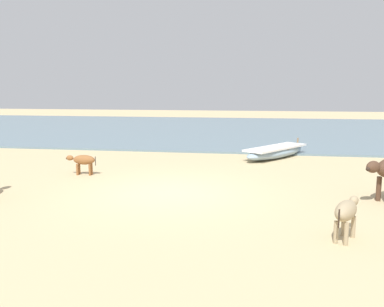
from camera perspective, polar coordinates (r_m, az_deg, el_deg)
name	(u,v)px	position (r m, az deg, el deg)	size (l,w,h in m)	color
ground	(169,193)	(10.53, -3.28, -5.46)	(80.00, 80.00, 0.00)	tan
sea_water	(224,129)	(26.72, 4.44, 3.42)	(60.00, 20.00, 0.08)	slate
fishing_boat_0	(276,152)	(16.02, 11.57, 0.25)	(2.76, 3.43, 0.63)	#8CA5B7
calf_near_brown	(83,161)	(13.01, -14.92, -0.95)	(0.96, 0.29, 0.62)	brown
calf_far_dun	(346,212)	(7.69, 20.69, -7.57)	(0.67, 1.04, 0.71)	tan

